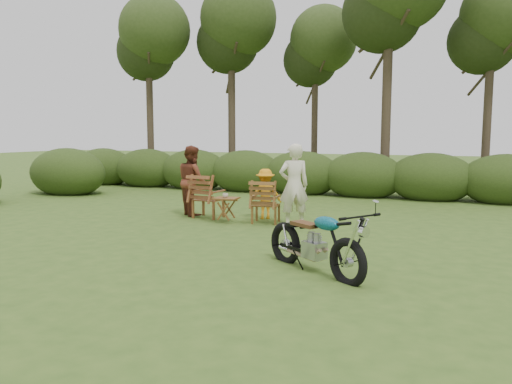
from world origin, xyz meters
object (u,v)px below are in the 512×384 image
at_px(motorcycle, 314,271).
at_px(adult_a, 294,226).
at_px(child, 265,219).
at_px(cup, 225,195).
at_px(lawn_chair_left, 208,218).
at_px(side_table, 226,210).
at_px(adult_b, 193,215).
at_px(lawn_chair_right, 266,223).

distance_m(motorcycle, adult_a, 3.43).
relative_size(adult_a, child, 1.52).
height_order(cup, adult_a, adult_a).
distance_m(lawn_chair_left, side_table, 0.82).
relative_size(motorcycle, cup, 15.88).
xyz_separation_m(lawn_chair_left, adult_b, (-0.53, 0.21, 0.00)).
bearing_deg(adult_a, child, -68.52).
relative_size(lawn_chair_right, adult_a, 0.54).
height_order(motorcycle, adult_a, adult_a).
distance_m(lawn_chair_left, cup, 0.97).
distance_m(motorcycle, lawn_chair_left, 4.93).
xyz_separation_m(side_table, adult_a, (1.52, 0.11, -0.28)).
relative_size(adult_b, child, 1.45).
height_order(lawn_chair_right, lawn_chair_left, lawn_chair_left).
xyz_separation_m(motorcycle, adult_b, (-4.06, 3.65, 0.00)).
bearing_deg(adult_b, child, -132.20).
relative_size(lawn_chair_left, side_table, 1.83).
bearing_deg(adult_b, adult_a, -147.69).
relative_size(motorcycle, lawn_chair_right, 2.04).
height_order(cup, child, cup).
bearing_deg(motorcycle, cup, 167.54).
bearing_deg(motorcycle, adult_a, 147.13).
bearing_deg(motorcycle, adult_b, 172.06).
xyz_separation_m(motorcycle, lawn_chair_left, (-3.53, 3.45, 0.00)).
distance_m(adult_a, child, 1.12).
xyz_separation_m(cup, adult_b, (-1.17, 0.61, -0.60)).
bearing_deg(motorcycle, side_table, 167.33).
xyz_separation_m(side_table, adult_b, (-1.19, 0.60, -0.28)).
height_order(lawn_chair_right, child, child).
distance_m(lawn_chair_right, adult_a, 0.72).
bearing_deg(cup, motorcycle, -46.51).
bearing_deg(cup, side_table, 30.52).
relative_size(cup, adult_b, 0.07).
relative_size(lawn_chair_right, side_table, 1.70).
distance_m(motorcycle, cup, 4.23).
relative_size(side_table, adult_b, 0.33).
bearing_deg(motorcycle, child, 154.56).
height_order(lawn_chair_left, child, child).
xyz_separation_m(motorcycle, cup, (-2.88, 3.04, 0.60)).
bearing_deg(cup, adult_a, 4.32).
height_order(lawn_chair_left, cup, cup).
bearing_deg(lawn_chair_left, motorcycle, 138.35).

